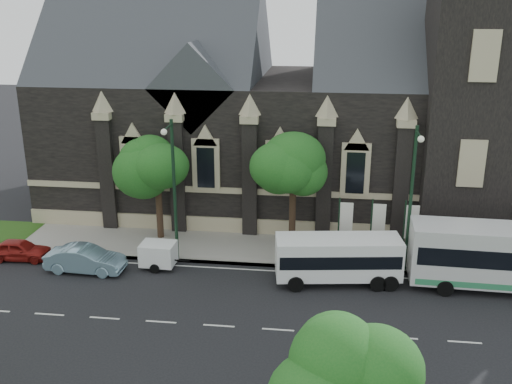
% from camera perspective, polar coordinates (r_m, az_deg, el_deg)
% --- Properties ---
extents(ground, '(160.00, 160.00, 0.00)m').
position_cam_1_polar(ground, '(29.97, -3.68, -13.03)').
color(ground, black).
rests_on(ground, ground).
extents(sidewalk, '(80.00, 5.00, 0.15)m').
position_cam_1_polar(sidewalk, '(38.24, -1.07, -5.54)').
color(sidewalk, gray).
rests_on(sidewalk, ground).
extents(museum, '(40.00, 17.70, 29.90)m').
position_cam_1_polar(museum, '(44.47, 7.20, 8.68)').
color(museum, black).
rests_on(museum, ground).
extents(tree_park_east, '(3.40, 3.40, 6.28)m').
position_cam_1_polar(tree_park_east, '(19.26, 9.71, -16.77)').
color(tree_park_east, black).
rests_on(tree_park_east, ground).
extents(tree_walk_right, '(4.08, 4.08, 7.80)m').
position_cam_1_polar(tree_walk_right, '(37.14, 4.06, 3.11)').
color(tree_walk_right, black).
rests_on(tree_walk_right, ground).
extents(tree_walk_left, '(3.91, 3.91, 7.64)m').
position_cam_1_polar(tree_walk_left, '(38.65, -9.42, 3.39)').
color(tree_walk_left, black).
rests_on(tree_walk_left, ground).
extents(street_lamp_near, '(0.36, 1.88, 9.00)m').
position_cam_1_polar(street_lamp_near, '(34.21, 15.12, -0.10)').
color(street_lamp_near, black).
rests_on(street_lamp_near, ground).
extents(street_lamp_mid, '(0.36, 1.88, 9.00)m').
position_cam_1_polar(street_lamp_mid, '(35.01, -8.17, 0.79)').
color(street_lamp_mid, black).
rests_on(street_lamp_mid, ground).
extents(banner_flag_left, '(0.90, 0.10, 4.00)m').
position_cam_1_polar(banner_flag_left, '(36.58, 8.61, -2.98)').
color(banner_flag_left, black).
rests_on(banner_flag_left, ground).
extents(banner_flag_center, '(0.90, 0.10, 4.00)m').
position_cam_1_polar(banner_flag_center, '(36.71, 11.74, -3.09)').
color(banner_flag_center, black).
rests_on(banner_flag_center, ground).
extents(banner_flag_right, '(0.90, 0.10, 4.00)m').
position_cam_1_polar(banner_flag_right, '(36.94, 14.83, -3.20)').
color(banner_flag_right, black).
rests_on(banner_flag_right, ground).
extents(shuttle_bus, '(7.36, 3.34, 2.75)m').
position_cam_1_polar(shuttle_bus, '(33.71, 8.12, -6.35)').
color(shuttle_bus, white).
rests_on(shuttle_bus, ground).
extents(box_trailer, '(3.01, 1.77, 1.59)m').
position_cam_1_polar(box_trailer, '(35.89, -9.61, -6.03)').
color(box_trailer, white).
rests_on(box_trailer, ground).
extents(sedan, '(4.82, 1.84, 1.57)m').
position_cam_1_polar(sedan, '(36.45, -16.47, -6.38)').
color(sedan, '#7CA0B3').
rests_on(sedan, ground).
extents(car_far_red, '(3.92, 1.71, 1.31)m').
position_cam_1_polar(car_far_red, '(39.49, -22.29, -5.28)').
color(car_far_red, maroon).
rests_on(car_far_red, ground).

